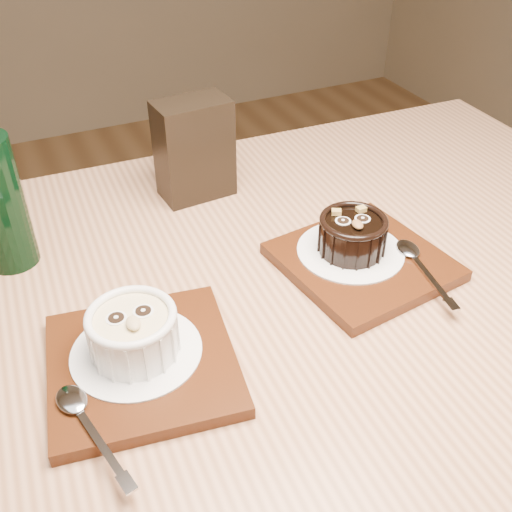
% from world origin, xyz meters
% --- Properties ---
extents(table, '(1.23, 0.84, 0.75)m').
position_xyz_m(table, '(0.18, 0.29, 0.66)').
color(table, '#986542').
rests_on(table, ground).
extents(tray_left, '(0.20, 0.20, 0.01)m').
position_xyz_m(tray_left, '(0.05, 0.25, 0.76)').
color(tray_left, '#451E0B').
rests_on(tray_left, table).
extents(doily_left, '(0.13, 0.13, 0.00)m').
position_xyz_m(doily_left, '(0.04, 0.27, 0.77)').
color(doily_left, white).
rests_on(doily_left, tray_left).
extents(ramekin_white, '(0.09, 0.09, 0.05)m').
position_xyz_m(ramekin_white, '(0.04, 0.27, 0.79)').
color(ramekin_white, white).
rests_on(ramekin_white, doily_left).
extents(spoon_left, '(0.05, 0.14, 0.01)m').
position_xyz_m(spoon_left, '(-0.02, 0.19, 0.77)').
color(spoon_left, silver).
rests_on(spoon_left, tray_left).
extents(tray_right, '(0.20, 0.20, 0.01)m').
position_xyz_m(tray_right, '(0.34, 0.30, 0.76)').
color(tray_right, '#451E0B').
rests_on(tray_right, table).
extents(doily_right, '(0.13, 0.13, 0.00)m').
position_xyz_m(doily_right, '(0.33, 0.32, 0.77)').
color(doily_right, white).
rests_on(doily_right, tray_right).
extents(ramekin_dark, '(0.08, 0.08, 0.05)m').
position_xyz_m(ramekin_dark, '(0.33, 0.32, 0.79)').
color(ramekin_dark, black).
rests_on(ramekin_dark, doily_right).
extents(spoon_right, '(0.05, 0.14, 0.01)m').
position_xyz_m(spoon_right, '(0.38, 0.26, 0.77)').
color(spoon_right, silver).
rests_on(spoon_right, tray_right).
extents(condiment_stand, '(0.10, 0.07, 0.14)m').
position_xyz_m(condiment_stand, '(0.21, 0.55, 0.82)').
color(condiment_stand, black).
rests_on(condiment_stand, table).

